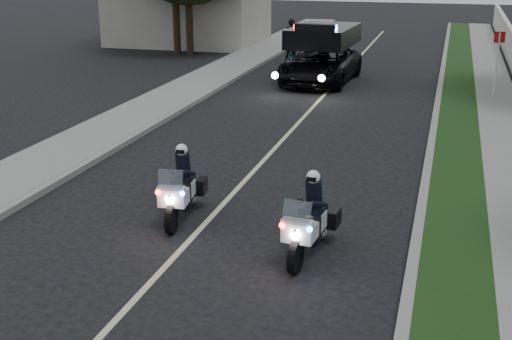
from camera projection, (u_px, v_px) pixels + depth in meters
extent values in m
plane|color=black|center=(191.00, 239.00, 13.03)|extent=(120.00, 120.00, 0.00)
cube|color=gray|center=(434.00, 125.00, 21.10)|extent=(0.20, 60.00, 0.15)
cube|color=#193814|center=(458.00, 126.00, 20.92)|extent=(1.20, 60.00, 0.16)
cube|color=gray|center=(503.00, 129.00, 20.58)|extent=(1.40, 60.00, 0.16)
cube|color=gray|center=(183.00, 108.00, 23.23)|extent=(0.20, 60.00, 0.15)
cube|color=gray|center=(153.00, 106.00, 23.51)|extent=(2.00, 60.00, 0.16)
cube|color=#BFB78C|center=(303.00, 118.00, 22.19)|extent=(0.12, 50.00, 0.01)
imported|color=black|center=(320.00, 83.00, 28.04)|extent=(2.79, 5.50, 2.61)
imported|color=black|center=(291.00, 64.00, 32.58)|extent=(0.65, 1.72, 0.89)
imported|color=black|center=(291.00, 64.00, 32.58)|extent=(0.70, 0.49, 1.89)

